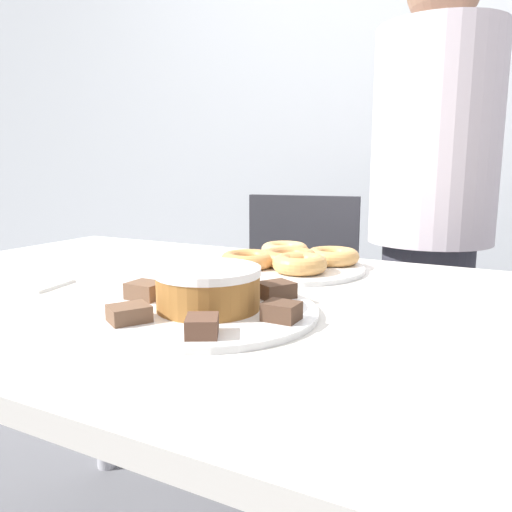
% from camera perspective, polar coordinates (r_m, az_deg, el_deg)
% --- Properties ---
extents(wall_back, '(8.00, 0.05, 2.60)m').
position_cam_1_polar(wall_back, '(2.33, 17.91, 17.70)').
color(wall_back, '#B2B7BC').
rests_on(wall_back, ground_plane).
extents(table, '(1.57, 0.88, 0.76)m').
position_cam_1_polar(table, '(0.89, -1.80, -10.28)').
color(table, silver).
rests_on(table, ground_plane).
extents(person_standing, '(0.35, 0.35, 1.56)m').
position_cam_1_polar(person_standing, '(1.56, 19.26, 3.65)').
color(person_standing, '#383842').
rests_on(person_standing, ground_plane).
extents(office_chair_left, '(0.50, 0.50, 0.88)m').
position_cam_1_polar(office_chair_left, '(1.73, 4.03, -8.93)').
color(office_chair_left, black).
rests_on(office_chair_left, ground_plane).
extents(plate_cake, '(0.33, 0.33, 0.01)m').
position_cam_1_polar(plate_cake, '(0.75, -5.43, -6.34)').
color(plate_cake, white).
rests_on(plate_cake, table).
extents(plate_donuts, '(0.32, 0.32, 0.01)m').
position_cam_1_polar(plate_donuts, '(1.07, 3.80, -1.33)').
color(plate_donuts, white).
rests_on(plate_donuts, table).
extents(frosted_cake, '(0.16, 0.16, 0.06)m').
position_cam_1_polar(frosted_cake, '(0.75, -5.48, -3.63)').
color(frosted_cake, '#9E662D').
rests_on(frosted_cake, plate_cake).
extents(lamington_0, '(0.05, 0.06, 0.03)m').
position_cam_1_polar(lamington_0, '(0.87, -4.93, -2.88)').
color(lamington_0, '#513828').
rests_on(lamington_0, plate_cake).
extents(lamington_1, '(0.05, 0.05, 0.03)m').
position_cam_1_polar(lamington_1, '(0.82, -12.49, -3.86)').
color(lamington_1, brown).
rests_on(lamington_1, plate_cake).
extents(lamington_2, '(0.07, 0.07, 0.02)m').
position_cam_1_polar(lamington_2, '(0.71, -14.31, -6.37)').
color(lamington_2, brown).
rests_on(lamington_2, plate_cake).
extents(lamington_3, '(0.06, 0.06, 0.02)m').
position_cam_1_polar(lamington_3, '(0.63, -6.18, -7.95)').
color(lamington_3, brown).
rests_on(lamington_3, plate_cake).
extents(lamington_4, '(0.05, 0.04, 0.03)m').
position_cam_1_polar(lamington_4, '(0.69, 2.93, -6.32)').
color(lamington_4, '#513828').
rests_on(lamington_4, plate_cake).
extents(lamington_5, '(0.07, 0.07, 0.03)m').
position_cam_1_polar(lamington_5, '(0.81, 2.26, -3.89)').
color(lamington_5, '#513828').
rests_on(lamington_5, plate_cake).
extents(donut_0, '(0.12, 0.12, 0.03)m').
position_cam_1_polar(donut_0, '(1.07, 3.81, -0.18)').
color(donut_0, '#C68447').
rests_on(donut_0, plate_donuts).
extents(donut_1, '(0.11, 0.11, 0.03)m').
position_cam_1_polar(donut_1, '(1.17, 3.30, 0.70)').
color(donut_1, '#E5AD66').
rests_on(donut_1, plate_donuts).
extents(donut_2, '(0.12, 0.12, 0.03)m').
position_cam_1_polar(donut_2, '(1.05, -0.87, -0.39)').
color(donut_2, '#D18E4C').
rests_on(donut_2, plate_donuts).
extents(donut_3, '(0.11, 0.11, 0.04)m').
position_cam_1_polar(donut_3, '(1.00, 5.02, -0.87)').
color(donut_3, tan).
rests_on(donut_3, plate_donuts).
extents(donut_4, '(0.11, 0.11, 0.03)m').
position_cam_1_polar(donut_4, '(1.10, 8.75, -0.01)').
color(donut_4, tan).
rests_on(donut_4, plate_donuts).
extents(napkin, '(0.14, 0.12, 0.01)m').
position_cam_1_polar(napkin, '(1.02, -24.35, -2.90)').
color(napkin, white).
rests_on(napkin, table).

